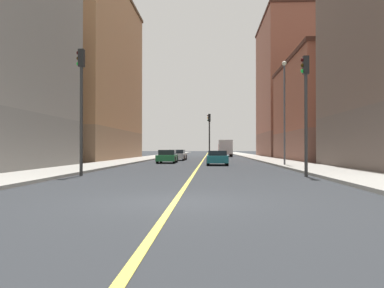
% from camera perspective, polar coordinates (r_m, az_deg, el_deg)
% --- Properties ---
extents(ground_plane, '(400.00, 400.00, 0.00)m').
position_cam_1_polar(ground_plane, '(10.76, -2.40, -8.14)').
color(ground_plane, '#292C30').
rests_on(ground_plane, ground).
extents(sidewalk_left, '(3.60, 168.00, 0.15)m').
position_cam_1_polar(sidewalk_left, '(60.04, 9.33, -1.89)').
color(sidewalk_left, '#9E9B93').
rests_on(sidewalk_left, ground).
extents(sidewalk_right, '(3.60, 168.00, 0.15)m').
position_cam_1_polar(sidewalk_right, '(60.29, -5.74, -1.89)').
color(sidewalk_right, '#9E9B93').
rests_on(sidewalk_right, ground).
extents(lane_center_stripe, '(0.16, 154.00, 0.01)m').
position_cam_1_polar(lane_center_stripe, '(59.65, 1.78, -1.97)').
color(lane_center_stripe, '#E5D14C').
rests_on(lane_center_stripe, ground).
extents(building_left_mid, '(11.75, 20.27, 11.56)m').
position_cam_1_polar(building_left_mid, '(49.24, 19.82, 4.52)').
color(building_left_mid, brown).
rests_on(building_left_mid, ground).
extents(building_left_far, '(11.75, 19.60, 23.24)m').
position_cam_1_polar(building_left_far, '(71.15, 14.52, 7.66)').
color(building_left_far, brown).
rests_on(building_left_far, ground).
extents(building_right_midblock, '(11.75, 25.47, 21.24)m').
position_cam_1_polar(building_right_midblock, '(52.70, -15.66, 9.48)').
color(building_right_midblock, '#8F6B4F').
rests_on(building_right_midblock, ground).
extents(traffic_light_left_near, '(0.40, 0.32, 6.02)m').
position_cam_1_polar(traffic_light_left_near, '(21.01, 15.75, 6.20)').
color(traffic_light_left_near, '#2D2D2D').
rests_on(traffic_light_left_near, ground).
extents(traffic_light_right_near, '(0.40, 0.32, 6.49)m').
position_cam_1_polar(traffic_light_right_near, '(21.56, -15.41, 6.75)').
color(traffic_light_right_near, '#2D2D2D').
rests_on(traffic_light_right_near, ground).
extents(traffic_light_median_far, '(0.40, 0.32, 5.45)m').
position_cam_1_polar(traffic_light_median_far, '(47.36, 2.45, 1.99)').
color(traffic_light_median_far, '#2D2D2D').
rests_on(traffic_light_median_far, ground).
extents(street_lamp_left_near, '(0.36, 0.36, 8.09)m').
position_cam_1_polar(street_lamp_left_near, '(32.43, 12.93, 5.71)').
color(street_lamp_left_near, '#4C4C51').
rests_on(street_lamp_left_near, ground).
extents(car_silver, '(2.08, 4.55, 1.25)m').
position_cam_1_polar(car_silver, '(47.27, -2.10, -1.58)').
color(car_silver, silver).
rests_on(car_silver, ground).
extents(car_teal, '(1.79, 4.11, 1.22)m').
position_cam_1_polar(car_teal, '(33.95, 3.60, -1.97)').
color(car_teal, '#196670').
rests_on(car_teal, ground).
extents(car_green, '(1.81, 4.47, 1.26)m').
position_cam_1_polar(car_green, '(38.85, -3.51, -1.79)').
color(car_green, '#1E6B38').
rests_on(car_green, ground).
extents(box_truck, '(2.32, 7.96, 2.80)m').
position_cam_1_polar(box_truck, '(69.44, 4.71, -0.54)').
color(box_truck, maroon).
rests_on(box_truck, ground).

